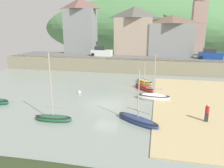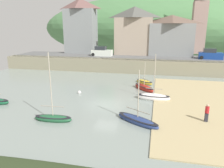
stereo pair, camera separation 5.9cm
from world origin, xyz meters
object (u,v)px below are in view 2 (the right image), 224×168
Objects in this scene: person_near_water at (207,112)px; mooring_buoy at (79,92)px; waterfront_building_right at (171,35)px; motorboat_with_cabin at (144,88)px; parked_car_by_wall at (210,55)px; sailboat_white_hull at (53,118)px; parked_car_near_slipway at (102,52)px; sailboat_tall_mast at (144,82)px; sailboat_far_left at (138,120)px; waterfront_building_centre at (134,30)px; waterfront_building_left at (81,26)px; fishing_boat_green at (154,97)px; church_with_spire at (200,13)px.

mooring_buoy is at bearing 157.71° from person_near_water.
person_near_water is 15.10m from mooring_buoy.
waterfront_building_right reaches higher than person_near_water.
motorboat_with_cabin reaches higher than mooring_buoy.
parked_car_by_wall is 9.27× the size of mooring_buoy.
sailboat_white_hull reaches higher than parked_car_near_slipway.
parked_car_near_slipway is at bearing 173.17° from sailboat_tall_mast.
waterfront_building_centre is at bearing 128.93° from sailboat_far_left.
sailboat_tall_mast is at bearing -45.10° from waterfront_building_left.
motorboat_with_cabin is (-3.97, -18.66, -6.15)m from waterfront_building_right.
fishing_boat_green is 11.65m from sailboat_white_hull.
person_near_water is (13.39, 2.47, 0.71)m from sailboat_white_hull.
church_with_spire reaches higher than waterfront_building_centre.
waterfront_building_centre is at bearing -0.00° from waterfront_building_left.
mooring_buoy is (-13.95, 5.72, -0.85)m from person_near_water.
waterfront_building_left reaches higher than motorboat_with_cabin.
waterfront_building_right is 0.54× the size of church_with_spire.
motorboat_with_cabin is (7.35, 11.54, 0.02)m from sailboat_white_hull.
sailboat_tall_mast is at bearing 61.15° from sailboat_white_hull.
sailboat_white_hull is (-7.17, -14.90, 0.06)m from sailboat_tall_mast.
person_near_water is (-3.74, -31.73, -9.85)m from church_with_spire.
church_with_spire is 26.84m from motorboat_with_cabin.
waterfront_building_right is at bearing 88.51° from fishing_boat_green.
waterfront_building_left reaches higher than person_near_water.
motorboat_with_cabin reaches higher than sailboat_tall_mast.
waterfront_building_left is 23.07m from sailboat_tall_mast.
fishing_boat_green reaches higher than motorboat_with_cabin.
waterfront_building_left is 32.28m from sailboat_white_hull.
sailboat_white_hull is at bearing -73.42° from sailboat_tall_mast.
sailboat_tall_mast is (15.25, -15.30, -8.09)m from waterfront_building_left.
person_near_water is at bearing -21.11° from sailboat_tall_mast.
waterfront_building_left is 7.15× the size of person_near_water.
waterfront_building_right reaches higher than sailboat_tall_mast.
waterfront_building_left is at bearing 101.83° from sailboat_white_hull.
parked_car_near_slipway is at bearing 143.11° from sailboat_far_left.
church_with_spire is 2.59× the size of sailboat_white_hull.
parked_car_near_slipway is at bearing 91.71° from sailboat_white_hull.
church_with_spire is at bearing 55.80° from mooring_buoy.
sailboat_tall_mast is 0.47× the size of sailboat_white_hull.
person_near_water is at bearing -97.33° from parked_car_by_wall.
waterfront_building_centre is 8.53m from parked_car_near_slipway.
sailboat_white_hull is at bearing -133.11° from fishing_boat_green.
church_with_spire is 2.97× the size of fishing_boat_green.
fishing_boat_green reaches higher than sailboat_far_left.
sailboat_far_left reaches higher than person_near_water.
church_with_spire is 22.44m from parked_car_near_slipway.
mooring_buoy is (-9.24, 0.44, -0.17)m from fishing_boat_green.
fishing_boat_green is at bearing -35.67° from sailboat_tall_mast.
sailboat_far_left is (-3.83, -29.08, -6.18)m from waterfront_building_right.
sailboat_tall_mast is 15.76m from parked_car_by_wall.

